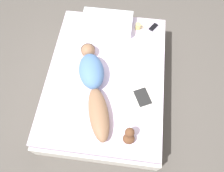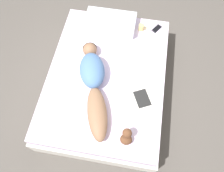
{
  "view_description": "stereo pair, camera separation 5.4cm",
  "coord_description": "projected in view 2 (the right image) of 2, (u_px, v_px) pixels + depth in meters",
  "views": [
    {
      "loc": [
        0.25,
        -1.34,
        2.84
      ],
      "look_at": [
        0.1,
        -0.19,
        0.5
      ],
      "focal_mm": 35.0,
      "sensor_mm": 36.0,
      "label": 1
    },
    {
      "loc": [
        0.3,
        -1.33,
        2.84
      ],
      "look_at": [
        0.1,
        -0.19,
        0.5
      ],
      "focal_mm": 35.0,
      "sensor_mm": 36.0,
      "label": 2
    }
  ],
  "objects": [
    {
      "name": "ground_plane",
      "position": [
        107.0,
        89.0,
        3.15
      ],
      "size": [
        12.0,
        12.0,
        0.0
      ],
      "primitive_type": "plane",
      "color": "#4C4742"
    },
    {
      "name": "open_magazine",
      "position": [
        133.0,
        101.0,
        2.58
      ],
      "size": [
        0.58,
        0.51,
        0.01
      ],
      "rotation": [
        0.0,
        0.0,
        0.46
      ],
      "color": "silver",
      "rests_on": "bed"
    },
    {
      "name": "pillow",
      "position": [
        110.0,
        23.0,
        3.02
      ],
      "size": [
        0.69,
        0.37,
        0.15
      ],
      "color": "silver",
      "rests_on": "bed"
    },
    {
      "name": "plush_toy",
      "position": [
        126.0,
        137.0,
        2.3
      ],
      "size": [
        0.13,
        0.16,
        0.19
      ],
      "color": "brown",
      "rests_on": "bed"
    },
    {
      "name": "coffee_mug",
      "position": [
        142.0,
        27.0,
        3.02
      ],
      "size": [
        0.11,
        0.08,
        0.09
      ],
      "color": "tan",
      "rests_on": "bed"
    },
    {
      "name": "cell_phone",
      "position": [
        157.0,
        29.0,
        3.07
      ],
      "size": [
        0.15,
        0.17,
        0.01
      ],
      "rotation": [
        0.0,
        0.0,
        -0.58
      ],
      "color": "black",
      "rests_on": "bed"
    },
    {
      "name": "person",
      "position": [
        93.0,
        81.0,
        2.59
      ],
      "size": [
        0.58,
        1.29,
        0.24
      ],
      "rotation": [
        0.0,
        0.0,
        0.31
      ],
      "color": "brown",
      "rests_on": "bed"
    },
    {
      "name": "bed",
      "position": [
        107.0,
        82.0,
        2.95
      ],
      "size": [
        1.52,
        2.03,
        0.45
      ],
      "color": "beige",
      "rests_on": "ground_plane"
    }
  ]
}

